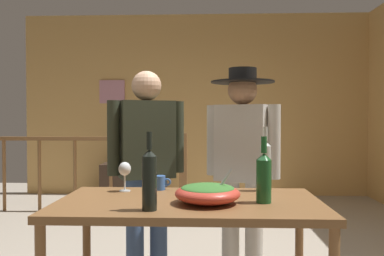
# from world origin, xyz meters

# --- Properties ---
(back_wall) EXTENTS (5.51, 0.10, 2.88)m
(back_wall) POSITION_xyz_m (0.00, 3.29, 1.44)
(back_wall) COLOR tan
(back_wall) RESTS_ON ground_plane
(framed_picture) EXTENTS (0.41, 0.03, 0.37)m
(framed_picture) POSITION_xyz_m (-1.35, 3.23, 1.66)
(framed_picture) COLOR #B77C8D
(stair_railing) EXTENTS (2.47, 0.10, 1.04)m
(stair_railing) POSITION_xyz_m (-0.90, 2.02, 0.63)
(stair_railing) COLOR brown
(stair_railing) RESTS_ON ground_plane
(tv_console) EXTENTS (0.90, 0.40, 0.53)m
(tv_console) POSITION_xyz_m (-0.98, 2.94, 0.27)
(tv_console) COLOR #38281E
(tv_console) RESTS_ON ground_plane
(flat_screen_tv) EXTENTS (0.50, 0.12, 0.41)m
(flat_screen_tv) POSITION_xyz_m (-0.98, 2.91, 0.77)
(flat_screen_tv) COLOR black
(flat_screen_tv) RESTS_ON tv_console
(serving_table) EXTENTS (1.42, 0.78, 0.79)m
(serving_table) POSITION_xyz_m (0.10, -1.05, 0.72)
(serving_table) COLOR brown
(serving_table) RESTS_ON ground_plane
(salad_bowl) EXTENTS (0.34, 0.34, 0.18)m
(salad_bowl) POSITION_xyz_m (0.21, -1.13, 0.85)
(salad_bowl) COLOR #CC3D2D
(salad_bowl) RESTS_ON serving_table
(wine_glass) EXTENTS (0.08, 0.08, 0.18)m
(wine_glass) POSITION_xyz_m (-0.30, -0.81, 0.92)
(wine_glass) COLOR silver
(wine_glass) RESTS_ON serving_table
(wine_bottle_dark) EXTENTS (0.07, 0.07, 0.38)m
(wine_bottle_dark) POSITION_xyz_m (-0.07, -1.30, 0.95)
(wine_bottle_dark) COLOR black
(wine_bottle_dark) RESTS_ON serving_table
(wine_bottle_clear) EXTENTS (0.07, 0.07, 0.39)m
(wine_bottle_clear) POSITION_xyz_m (0.56, -0.75, 0.95)
(wine_bottle_clear) COLOR silver
(wine_bottle_clear) RESTS_ON serving_table
(wine_bottle_green) EXTENTS (0.08, 0.08, 0.35)m
(wine_bottle_green) POSITION_xyz_m (0.50, -1.10, 0.93)
(wine_bottle_green) COLOR #1E5628
(wine_bottle_green) RESTS_ON serving_table
(mug_blue) EXTENTS (0.11, 0.07, 0.09)m
(mug_blue) POSITION_xyz_m (-0.09, -0.75, 0.84)
(mug_blue) COLOR #3866B2
(mug_blue) RESTS_ON serving_table
(person_standing_left) EXTENTS (0.54, 0.35, 1.58)m
(person_standing_left) POSITION_xyz_m (-0.25, -0.27, 0.93)
(person_standing_left) COLOR #3D5684
(person_standing_left) RESTS_ON ground_plane
(person_standing_right) EXTENTS (0.52, 0.46, 1.60)m
(person_standing_right) POSITION_xyz_m (0.46, -0.27, 0.95)
(person_standing_right) COLOR beige
(person_standing_right) RESTS_ON ground_plane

